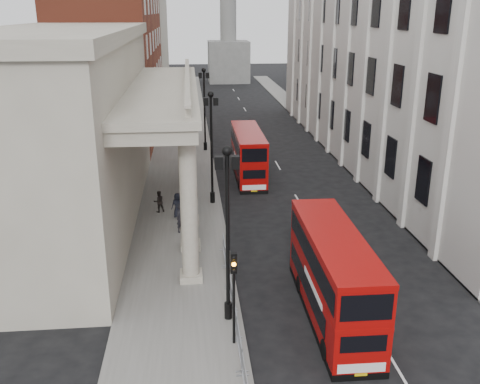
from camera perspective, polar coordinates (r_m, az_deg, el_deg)
The scene contains 18 objects.
ground at distance 22.68m, azimuth 1.13°, elevation -18.81°, with size 260.00×260.00×0.00m, color black.
sidewalk_west at distance 49.79m, azimuth -6.24°, elevation 2.65°, with size 6.00×140.00×0.12m, color slate.
sidewalk_east at distance 52.17m, azimuth 12.21°, elevation 3.09°, with size 3.00×140.00×0.12m, color slate.
kerb at distance 49.82m, azimuth -2.84°, elevation 2.77°, with size 0.20×140.00×0.14m, color slate.
portico_building at distance 37.62m, azimuth -18.27°, elevation 5.85°, with size 9.00×28.00×12.00m, color gray.
brick_building at distance 66.42m, azimuth -13.19°, elevation 15.92°, with size 9.00×32.00×22.00m, color maroon.
west_building_far at distance 98.26m, azimuth -10.76°, elevation 16.30°, with size 9.00×30.00×20.00m, color gray.
east_building at distance 53.04m, azimuth 15.21°, elevation 16.77°, with size 8.00×55.00×25.00m, color #BBB8AF.
lamp_post_south at distance 23.64m, azimuth -1.34°, elevation -3.39°, with size 1.05×0.44×8.32m.
lamp_post_mid at distance 38.90m, azimuth -3.06°, elevation 5.53°, with size 1.05×0.44×8.32m.
lamp_post_north at distance 54.59m, azimuth -3.82°, elevation 9.38°, with size 1.05×0.44×8.32m.
traffic_light at distance 22.60m, azimuth -0.67°, elevation -9.56°, with size 0.28×0.33×4.30m.
crowd_barriers at distance 24.07m, azimuth -0.33°, elevation -14.37°, with size 0.50×18.75×1.10m.
bus_near at distance 25.56m, azimuth 9.91°, elevation -8.62°, with size 2.46×9.72×4.18m.
bus_far at distance 46.18m, azimuth 0.87°, elevation 4.15°, with size 2.34×9.46×4.08m.
pedestrian_a at distance 34.83m, azimuth -6.31°, elevation -2.79°, with size 0.70×0.46×1.91m, color black.
pedestrian_b at distance 38.53m, azimuth -8.66°, elevation -1.00°, with size 0.77×0.60×1.58m, color black.
pedestrian_c at distance 37.43m, azimuth -6.68°, elevation -1.39°, with size 0.85×0.55×1.73m, color black.
Camera 1 is at (-2.12, -17.83, 13.86)m, focal length 40.00 mm.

